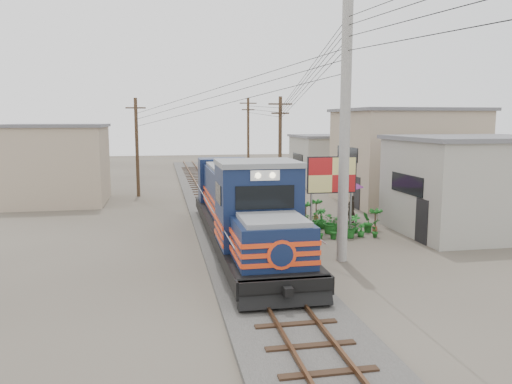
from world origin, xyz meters
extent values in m
plane|color=#473F35|center=(0.00, 0.00, 0.00)|extent=(120.00, 120.00, 0.00)
cube|color=#595651|center=(0.00, 10.00, 0.08)|extent=(3.60, 70.00, 0.16)
cube|color=#51331E|center=(-0.54, 10.00, 0.26)|extent=(0.08, 70.00, 0.12)
cube|color=#51331E|center=(0.54, 10.00, 0.26)|extent=(0.08, 70.00, 0.12)
cube|color=black|center=(0.00, 2.42, 0.76)|extent=(2.85, 15.71, 0.54)
cube|color=black|center=(0.00, -2.49, 0.47)|extent=(2.16, 3.14, 0.64)
cube|color=black|center=(0.00, 7.33, 0.47)|extent=(2.16, 3.14, 0.64)
cube|color=#101C3C|center=(0.00, -3.67, 1.60)|extent=(2.34, 2.36, 1.47)
cube|color=#101C3C|center=(0.00, -1.22, 2.38)|extent=(2.79, 2.55, 3.04)
cube|color=slate|center=(0.00, -1.22, 3.95)|extent=(2.85, 2.68, 0.18)
cube|color=black|center=(0.00, -2.50, 2.92)|extent=(1.99, 0.06, 0.79)
cube|color=white|center=(0.00, -2.51, 3.66)|extent=(0.98, 0.06, 0.34)
cube|color=#101C3C|center=(0.00, 4.87, 1.99)|extent=(2.22, 9.62, 2.26)
cube|color=slate|center=(0.00, 4.87, 3.17)|extent=(1.99, 9.62, 0.18)
cube|color=#EE3F16|center=(0.00, 2.42, 1.30)|extent=(2.89, 15.71, 0.14)
cube|color=#EE3F16|center=(0.00, 2.42, 1.60)|extent=(2.89, 15.71, 0.14)
cube|color=#EE3F16|center=(0.00, 2.42, 1.89)|extent=(2.89, 15.71, 0.14)
cylinder|color=#9E9B93|center=(3.50, -0.50, 5.00)|extent=(0.40, 0.40, 10.00)
cylinder|color=#4C3826|center=(4.50, 14.00, 3.50)|extent=(0.24, 0.24, 7.00)
cube|color=#4C3826|center=(4.50, 14.00, 6.50)|extent=(1.60, 0.10, 0.10)
cube|color=#4C3826|center=(4.50, 14.00, 5.90)|extent=(1.20, 0.10, 0.10)
cylinder|color=#4C3826|center=(4.80, 28.00, 3.75)|extent=(0.24, 0.24, 7.50)
cube|color=#4C3826|center=(4.80, 28.00, 7.00)|extent=(1.60, 0.10, 0.10)
cube|color=#4C3826|center=(4.80, 28.00, 6.40)|extent=(1.20, 0.10, 0.10)
cylinder|color=#4C3826|center=(-5.00, 18.00, 3.50)|extent=(0.24, 0.24, 7.00)
cube|color=#4C3826|center=(-5.00, 18.00, 6.50)|extent=(1.60, 0.10, 0.10)
cube|color=#4C3826|center=(-5.00, 18.00, 5.90)|extent=(1.20, 0.10, 0.10)
cube|color=#99978B|center=(11.50, 3.00, 2.25)|extent=(7.00, 6.00, 4.50)
cube|color=slate|center=(11.50, 3.00, 4.60)|extent=(7.35, 6.30, 0.20)
cube|color=black|center=(7.98, 3.00, 2.48)|extent=(0.05, 3.00, 0.90)
cube|color=tan|center=(12.50, 12.00, 3.00)|extent=(8.00, 7.00, 6.00)
cube|color=slate|center=(12.50, 12.00, 6.10)|extent=(8.40, 7.35, 0.20)
cube|color=black|center=(8.48, 12.00, 3.30)|extent=(0.05, 3.50, 0.90)
cube|color=#99978B|center=(11.00, 22.00, 2.00)|extent=(6.00, 6.00, 4.00)
cube|color=slate|center=(11.00, 22.00, 4.10)|extent=(6.30, 6.30, 0.20)
cube|color=black|center=(7.98, 22.00, 2.20)|extent=(0.05, 3.00, 0.90)
cube|color=tan|center=(-10.00, 16.00, 2.50)|extent=(6.00, 6.00, 5.00)
cube|color=slate|center=(-10.00, 16.00, 5.10)|extent=(6.30, 6.30, 0.20)
cube|color=black|center=(-13.02, 16.00, 2.75)|extent=(0.05, 3.00, 0.90)
cylinder|color=#99999E|center=(3.64, 4.04, 1.38)|extent=(0.10, 0.10, 2.76)
cylinder|color=#99999E|center=(5.62, 4.01, 1.38)|extent=(0.10, 0.10, 2.76)
cube|color=black|center=(4.63, 4.03, 2.87)|extent=(2.43, 0.16, 1.77)
cube|color=red|center=(4.63, 4.00, 2.87)|extent=(2.32, 0.12, 1.66)
cylinder|color=black|center=(6.11, 6.45, 0.05)|extent=(0.45, 0.45, 0.10)
cylinder|color=#99999E|center=(6.11, 6.45, 1.14)|extent=(0.05, 0.05, 2.27)
cone|color=#5E2061|center=(6.11, 6.45, 2.22)|extent=(3.01, 3.01, 0.57)
imported|color=black|center=(6.51, 6.16, 0.74)|extent=(0.63, 0.52, 1.49)
imported|color=#1B611E|center=(3.78, 3.04, 0.49)|extent=(0.61, 0.61, 0.97)
imported|color=#1B611E|center=(4.43, 2.96, 0.39)|extent=(0.49, 0.42, 0.78)
imported|color=#1B611E|center=(5.23, 3.01, 0.46)|extent=(0.79, 0.89, 0.92)
imported|color=#1B611E|center=(5.81, 3.10, 0.32)|extent=(0.50, 0.50, 0.64)
imported|color=#1B611E|center=(6.44, 2.92, 0.46)|extent=(0.58, 0.51, 0.91)
imported|color=#1B611E|center=(3.94, 4.20, 0.36)|extent=(0.50, 0.48, 0.71)
imported|color=#1B611E|center=(4.60, 4.01, 0.57)|extent=(1.35, 1.35, 1.14)
imported|color=#1B611E|center=(5.06, 4.13, 0.44)|extent=(0.61, 0.61, 0.89)
imported|color=#1B611E|center=(5.85, 3.93, 0.47)|extent=(0.59, 0.57, 0.94)
imported|color=#1B611E|center=(6.48, 3.91, 0.52)|extent=(0.70, 0.73, 1.03)
imported|color=#1B611E|center=(3.98, 5.06, 0.51)|extent=(1.11, 1.17, 1.01)
imported|color=#1B611E|center=(4.52, 5.25, 0.52)|extent=(0.72, 0.72, 1.04)
camera|label=1|loc=(-3.37, -18.49, 5.48)|focal=35.00mm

